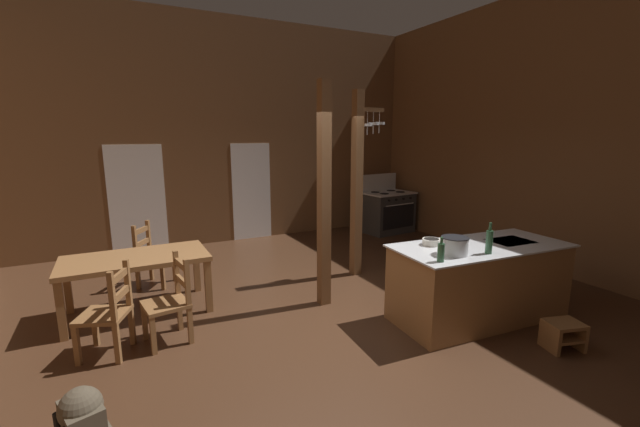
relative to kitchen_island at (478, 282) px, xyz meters
The scene contains 19 objects.
ground_plane 1.93m from the kitchen_island, 154.75° to the left, with size 8.98×9.24×0.10m, color #422819.
wall_back 5.65m from the kitchen_island, 108.30° to the left, with size 8.98×0.14×4.54m, color brown.
wall_right 3.17m from the kitchen_island, 17.76° to the left, with size 0.14×9.24×4.54m, color brown.
glazed_door_back_left 6.15m from the kitchen_island, 125.10° to the left, with size 1.00×0.01×2.05m, color white.
glazed_panel_back_right 5.20m from the kitchen_island, 104.26° to the left, with size 0.84×0.01×2.05m, color white.
kitchen_island is the anchor object (origin of this frame).
stove_range 4.49m from the kitchen_island, 67.85° to the left, with size 1.22×0.93×1.32m.
support_post_with_pot_rack 2.35m from the kitchen_island, 102.99° to the left, with size 0.57×0.20×2.89m.
support_post_center 2.17m from the kitchen_island, 140.38° to the left, with size 0.14×0.14×2.89m.
step_stool 1.02m from the kitchen_island, 77.56° to the right, with size 0.42×0.37×0.30m.
dining_table 4.24m from the kitchen_island, 151.09° to the left, with size 1.71×0.91×0.74m.
ladderback_chair_near_window 4.17m from the kitchen_island, 164.76° to the left, with size 0.57×0.57×0.95m.
ladderback_chair_by_post 4.58m from the kitchen_island, 139.09° to the left, with size 0.61×0.61×0.95m.
ladderback_chair_at_table_end 3.60m from the kitchen_island, 161.96° to the left, with size 0.50×0.50×0.95m.
backpack 4.19m from the kitchen_island, behind, with size 0.36×0.37×0.60m.
stockpot_on_counter 0.83m from the kitchen_island, 166.50° to the right, with size 0.37×0.30×0.20m.
mixing_bowl_on_counter 0.79m from the kitchen_island, 153.60° to the left, with size 0.21×0.21×0.08m.
bottle_tall_on_counter 0.70m from the kitchen_island, 127.48° to the right, with size 0.07×0.07×0.35m.
bottle_short_on_counter 1.10m from the kitchen_island, 163.81° to the right, with size 0.07×0.07×0.26m.
Camera 1 is at (-2.14, -4.02, 2.22)m, focal length 22.37 mm.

